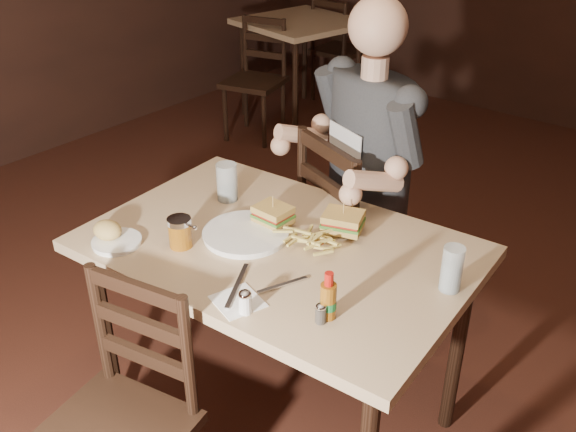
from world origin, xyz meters
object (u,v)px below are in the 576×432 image
Objects in this scene: chair_far at (365,241)px; dinner_plate at (246,235)px; bg_chair_near at (254,82)px; side_plate at (117,243)px; main_table at (278,264)px; glass_right at (452,269)px; hot_sauce at (328,295)px; bg_table at (301,32)px; bg_chair_far at (340,50)px; syrup_dispenser at (180,232)px; diner at (362,131)px; glass_left at (227,182)px.

chair_far is 0.70m from dinner_plate.
bg_chair_near is 5.51× the size of side_plate.
main_table is at bearing 17.63° from dinner_plate.
hot_sauce reaches higher than glass_right.
dinner_plate is 1.78× the size of side_plate.
bg_table is 2.74m from chair_far.
glass_right is (2.45, -1.91, 0.41)m from bg_chair_near.
hot_sauce is at bearing -20.65° from dinner_plate.
syrup_dispenser is (1.68, -3.33, 0.39)m from bg_chair_far.
chair_far is 1.04m from side_plate.
main_table is 1.48× the size of bg_chair_far.
syrup_dispenser is at bearing -157.25° from glass_right.
dinner_plate is at bearing 159.35° from hot_sauce.
diner is 0.79m from syrup_dispenser.
chair_far is 2.36m from bg_chair_near.
chair_far reaches higher than main_table.
bg_chair_near reaches higher than bg_table.
bg_chair_far is 5.96× the size of hot_sauce.
side_plate is (-0.06, -0.45, -0.06)m from glass_left.
chair_far reaches higher than bg_chair_near.
syrup_dispenser is (-0.23, -0.21, 0.13)m from main_table.
bg_chair_far reaches higher than side_plate.
side_plate is (-0.74, -0.12, -0.07)m from hot_sauce.
hot_sauce reaches higher than main_table.
syrup_dispenser is at bearing -125.79° from dinner_plate.
bg_table is 3.47m from glass_right.
side_plate is (-0.40, -0.33, 0.09)m from main_table.
bg_table is at bearing 124.65° from dinner_plate.
side_plate is (-0.29, -0.30, -0.00)m from dinner_plate.
diner is (1.86, -2.02, 0.29)m from bg_table.
dinner_plate is at bearing -166.73° from glass_right.
chair_far is 6.90× the size of glass_left.
bg_chair_far is at bearing 90.00° from bg_table.
bg_chair_near is 5.92× the size of hot_sauce.
glass_left is at bearing 118.97° from bg_chair_far.
main_table is 1.32× the size of diner.
bg_table is 0.61m from bg_chair_near.
glass_right is 0.84m from syrup_dispenser.
hot_sauce is 0.76m from side_plate.
main_table is at bearing -167.63° from glass_right.
syrup_dispenser reaches higher than bg_table.
diner is 9.53× the size of syrup_dispenser.
bg_table is 0.60m from bg_chair_far.
bg_table is 6.75× the size of glass_right.
diner is at bearing 72.74° from syrup_dispenser.
chair_far is at bearing 90.00° from diner.
main_table is 4.61× the size of dinner_plate.
syrup_dispenser is at bearing -72.17° from glass_left.
diner is 6.87× the size of glass_right.
bg_table is 6.56× the size of hot_sauce.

